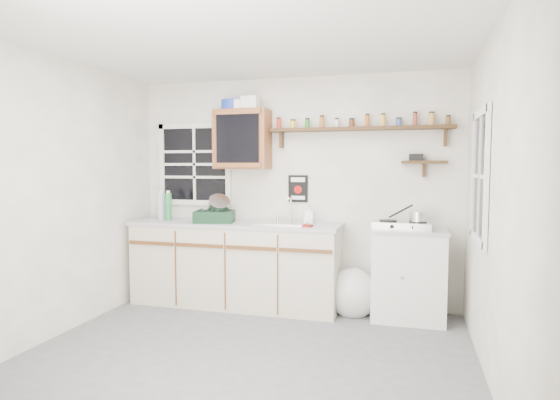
% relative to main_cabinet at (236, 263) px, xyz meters
% --- Properties ---
extents(room, '(3.64, 3.24, 2.54)m').
position_rel_main_cabinet_xyz_m(room, '(0.58, -1.30, 0.79)').
color(room, '#515154').
rests_on(room, ground).
extents(main_cabinet, '(2.31, 0.63, 0.92)m').
position_rel_main_cabinet_xyz_m(main_cabinet, '(0.00, 0.00, 0.00)').
color(main_cabinet, beige).
rests_on(main_cabinet, floor).
extents(right_cabinet, '(0.73, 0.57, 0.91)m').
position_rel_main_cabinet_xyz_m(right_cabinet, '(1.83, 0.03, -0.01)').
color(right_cabinet, beige).
rests_on(right_cabinet, floor).
extents(sink, '(0.52, 0.44, 0.29)m').
position_rel_main_cabinet_xyz_m(sink, '(0.54, 0.01, 0.47)').
color(sink, '#BCBCC1').
rests_on(sink, main_cabinet).
extents(upper_cabinet, '(0.60, 0.32, 0.65)m').
position_rel_main_cabinet_xyz_m(upper_cabinet, '(0.03, 0.14, 1.36)').
color(upper_cabinet, brown).
rests_on(upper_cabinet, wall_back).
extents(upper_cabinet_clutter, '(0.43, 0.24, 0.14)m').
position_rel_main_cabinet_xyz_m(upper_cabinet_clutter, '(-0.01, 0.14, 1.75)').
color(upper_cabinet_clutter, '#1830A1').
rests_on(upper_cabinet_clutter, upper_cabinet).
extents(spice_shelf, '(1.91, 0.18, 0.35)m').
position_rel_main_cabinet_xyz_m(spice_shelf, '(1.32, 0.21, 1.47)').
color(spice_shelf, black).
rests_on(spice_shelf, wall_back).
extents(secondary_shelf, '(0.45, 0.16, 0.24)m').
position_rel_main_cabinet_xyz_m(secondary_shelf, '(1.94, 0.22, 1.12)').
color(secondary_shelf, black).
rests_on(secondary_shelf, wall_back).
extents(warning_sign, '(0.22, 0.02, 0.30)m').
position_rel_main_cabinet_xyz_m(warning_sign, '(0.63, 0.29, 0.82)').
color(warning_sign, black).
rests_on(warning_sign, wall_back).
extents(window_back, '(0.93, 0.03, 0.98)m').
position_rel_main_cabinet_xyz_m(window_back, '(-0.62, 0.29, 1.09)').
color(window_back, black).
rests_on(window_back, wall_back).
extents(window_right, '(0.03, 0.78, 1.08)m').
position_rel_main_cabinet_xyz_m(window_right, '(2.37, -0.75, 0.99)').
color(window_right, black).
rests_on(window_right, wall_back).
extents(water_bottles, '(0.20, 0.13, 0.34)m').
position_rel_main_cabinet_xyz_m(water_bottles, '(-0.86, 0.01, 0.62)').
color(water_bottles, '#A7B8C4').
rests_on(water_bottles, main_cabinet).
extents(dish_rack, '(0.48, 0.40, 0.31)m').
position_rel_main_cabinet_xyz_m(dish_rack, '(-0.20, -0.07, 0.56)').
color(dish_rack, black).
rests_on(dish_rack, main_cabinet).
extents(soap_bottle, '(0.09, 0.09, 0.19)m').
position_rel_main_cabinet_xyz_m(soap_bottle, '(0.80, 0.13, 0.56)').
color(soap_bottle, silver).
rests_on(soap_bottle, main_cabinet).
extents(rag, '(0.15, 0.14, 0.02)m').
position_rel_main_cabinet_xyz_m(rag, '(0.82, -0.16, 0.47)').
color(rag, maroon).
rests_on(rag, main_cabinet).
extents(hotplate, '(0.59, 0.36, 0.08)m').
position_rel_main_cabinet_xyz_m(hotplate, '(1.77, 0.01, 0.49)').
color(hotplate, '#BCBCC1').
rests_on(hotplate, right_cabinet).
extents(saucepan, '(0.37, 0.29, 0.18)m').
position_rel_main_cabinet_xyz_m(saucepan, '(1.91, 0.01, 0.57)').
color(saucepan, '#BCBCC1').
rests_on(saucepan, hotplate).
extents(trash_bag, '(0.46, 0.42, 0.53)m').
position_rel_main_cabinet_xyz_m(trash_bag, '(1.29, 0.00, -0.24)').
color(trash_bag, silver).
rests_on(trash_bag, floor).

